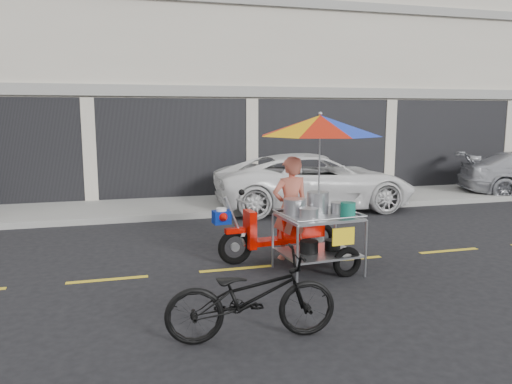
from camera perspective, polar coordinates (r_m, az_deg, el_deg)
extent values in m
plane|color=black|center=(8.82, 10.58, -7.58)|extent=(90.00, 90.00, 0.00)
cube|color=gray|center=(13.82, 0.57, -1.07)|extent=(45.00, 3.00, 0.15)
cube|color=beige|center=(18.53, -3.82, 13.66)|extent=(36.00, 8.00, 8.00)
cube|color=black|center=(14.58, -0.48, 4.91)|extent=(35.28, 0.06, 2.90)
cube|color=gray|center=(14.54, -0.47, 11.40)|extent=(36.00, 0.12, 0.30)
cube|color=gray|center=(14.85, -0.48, 21.09)|extent=(36.00, 0.12, 0.25)
cube|color=gold|center=(8.82, 10.58, -7.55)|extent=(42.00, 0.10, 0.01)
imported|color=white|center=(13.16, 6.71, 1.23)|extent=(5.37, 2.73, 1.45)
imported|color=black|center=(5.61, -0.53, -11.83)|extent=(1.95, 0.82, 1.00)
torus|color=black|center=(8.34, -2.40, -6.31)|extent=(0.61, 0.17, 0.60)
torus|color=black|center=(8.93, 7.29, -5.34)|extent=(0.61, 0.17, 0.60)
cylinder|color=#9EA0A5|center=(8.34, -2.40, -6.31)|extent=(0.15, 0.08, 0.15)
cylinder|color=#9EA0A5|center=(8.93, 7.29, -5.34)|extent=(0.15, 0.08, 0.15)
cube|color=#C10A00|center=(8.27, -2.41, -4.42)|extent=(0.35, 0.15, 0.08)
cylinder|color=#9EA0A5|center=(8.23, -2.42, -3.35)|extent=(0.39, 0.08, 0.85)
cube|color=#C10A00|center=(8.35, -0.70, -4.28)|extent=(0.16, 0.37, 0.63)
cube|color=#C10A00|center=(8.57, 2.29, -5.59)|extent=(0.86, 0.36, 0.08)
cube|color=#C10A00|center=(8.70, 5.18, -3.76)|extent=(0.81, 0.34, 0.42)
cube|color=black|center=(8.61, 4.57, -2.25)|extent=(0.70, 0.31, 0.10)
cylinder|color=#9EA0A5|center=(8.21, -1.60, -1.15)|extent=(0.09, 0.58, 0.04)
sphere|color=black|center=(8.40, -1.66, -0.04)|extent=(0.10, 0.10, 0.10)
cylinder|color=white|center=(8.32, -1.58, -4.84)|extent=(0.14, 0.14, 0.05)
cube|color=navy|center=(8.15, -3.97, -2.89)|extent=(0.29, 0.25, 0.21)
cylinder|color=white|center=(8.12, -3.98, -2.03)|extent=(0.18, 0.18, 0.05)
cone|color=#C10A00|center=(7.98, -3.61, -3.00)|extent=(0.21, 0.25, 0.19)
torus|color=black|center=(7.86, 10.36, -7.89)|extent=(0.49, 0.15, 0.48)
cylinder|color=#9EA0A5|center=(7.31, 4.75, -7.32)|extent=(0.04, 0.04, 0.89)
cylinder|color=#9EA0A5|center=(8.14, 1.93, -5.58)|extent=(0.04, 0.04, 0.89)
cylinder|color=#9EA0A5|center=(7.85, 12.45, -6.35)|extent=(0.04, 0.04, 0.89)
cylinder|color=#9EA0A5|center=(8.63, 9.06, -4.84)|extent=(0.04, 0.04, 0.89)
cube|color=#9EA0A5|center=(8.00, 7.07, -6.89)|extent=(1.23, 1.04, 0.03)
cube|color=#9EA0A5|center=(7.86, 7.15, -2.84)|extent=(1.23, 1.04, 0.04)
cylinder|color=#9EA0A5|center=(7.44, 8.84, -3.06)|extent=(1.15, 0.12, 0.03)
cylinder|color=#9EA0A5|center=(8.26, 5.65, -1.79)|extent=(1.15, 0.12, 0.03)
cylinder|color=#9EA0A5|center=(7.60, 3.29, -2.71)|extent=(0.10, 0.94, 0.03)
cylinder|color=#9EA0A5|center=(8.12, 10.78, -2.09)|extent=(0.10, 0.94, 0.03)
cylinder|color=#9EA0A5|center=(8.40, 5.58, -6.08)|extent=(0.11, 0.79, 0.04)
cylinder|color=#9EA0A5|center=(8.28, 5.64, -2.57)|extent=(0.11, 0.79, 0.04)
cube|color=yellow|center=(7.55, 9.95, -5.03)|extent=(0.37, 0.05, 0.26)
cylinder|color=#B7B7BC|center=(7.88, 4.44, -1.75)|extent=(0.38, 0.38, 0.23)
cylinder|color=#B7B7BC|center=(8.07, 7.08, -1.24)|extent=(0.37, 0.37, 0.31)
cylinder|color=#B7B7BC|center=(8.07, 9.51, -1.86)|extent=(0.30, 0.30, 0.16)
cylinder|color=#B7B7BC|center=(7.56, 6.06, -2.56)|extent=(0.31, 0.31, 0.15)
cylinder|color=#136553|center=(7.78, 10.46, -2.02)|extent=(0.25, 0.25, 0.23)
cylinder|color=black|center=(7.90, 6.07, -6.25)|extent=(0.32, 0.32, 0.19)
cylinder|color=black|center=(8.09, 8.74, -6.01)|extent=(0.27, 0.27, 0.17)
cylinder|color=#9EA0A5|center=(7.85, 7.25, 2.96)|extent=(0.03, 0.03, 1.57)
sphere|color=#9EA0A5|center=(7.81, 7.37, 8.86)|extent=(0.06, 0.06, 0.06)
imported|color=#D26952|center=(8.55, 3.94, -1.84)|extent=(0.68, 0.48, 1.78)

